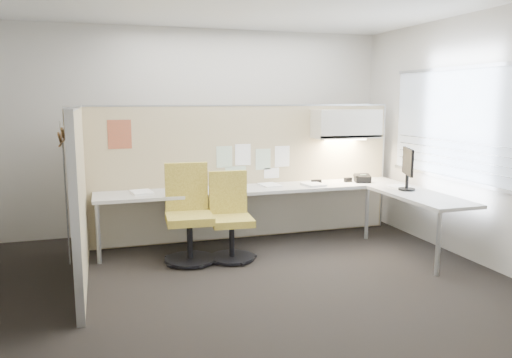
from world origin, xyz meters
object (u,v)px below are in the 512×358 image
object	(u,v)px
chair_right	(230,219)
chair_left	(189,217)
monitor	(408,166)
desk	(285,198)
phone	(362,178)

from	to	relation	value
chair_right	chair_left	bearing A→B (deg)	176.40
chair_left	monitor	world-z (taller)	monitor
desk	chair_left	size ratio (longest dim) A/B	3.64
phone	chair_right	bearing A→B (deg)	-151.62
chair_right	monitor	world-z (taller)	monitor
monitor	chair_right	bearing A→B (deg)	105.47
desk	phone	size ratio (longest dim) A/B	15.89
chair_left	phone	world-z (taller)	chair_left
desk	chair_right	distance (m)	0.89
desk	phone	distance (m)	1.16
chair_left	phone	bearing A→B (deg)	12.56
desk	monitor	distance (m)	1.56
desk	chair_right	bearing A→B (deg)	-156.39
desk	phone	world-z (taller)	phone
desk	chair_right	world-z (taller)	chair_right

